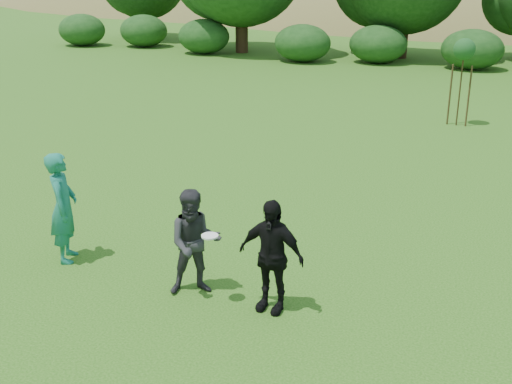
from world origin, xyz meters
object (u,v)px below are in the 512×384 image
(player_grey, at_px, (195,242))
(player_teal, at_px, (63,207))
(sapling, at_px, (464,52))
(player_black, at_px, (271,256))

(player_grey, bearing_deg, player_teal, 144.81)
(sapling, bearing_deg, player_grey, -97.31)
(sapling, bearing_deg, player_black, -91.73)
(player_teal, distance_m, player_black, 4.12)
(player_grey, height_order, sapling, sapling)
(player_grey, relative_size, player_black, 0.97)
(player_black, height_order, sapling, sapling)
(player_grey, height_order, player_black, player_black)
(player_teal, height_order, player_black, player_teal)
(player_teal, relative_size, player_black, 1.11)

